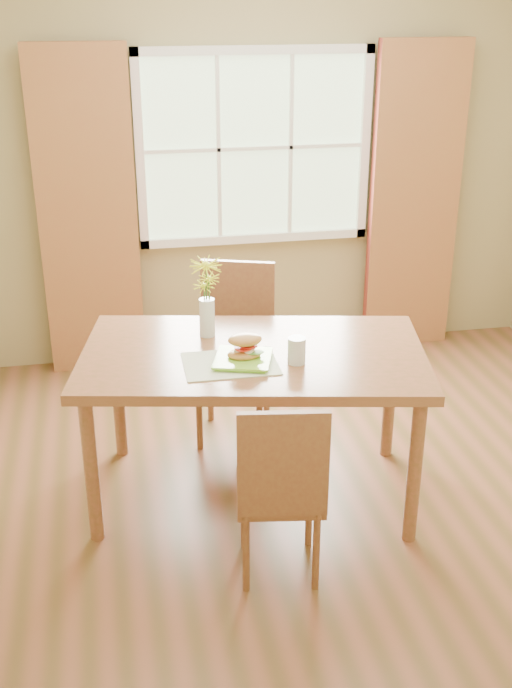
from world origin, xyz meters
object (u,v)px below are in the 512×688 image
object	(u,v)px
croissant_sandwich	(245,347)
water_glass	(297,351)
flower_vase	(206,290)
dining_table	(253,367)
chair_near	(281,485)
chair_far	(236,343)

from	to	relation	value
croissant_sandwich	water_glass	size ratio (longest dim) A/B	1.36
water_glass	flower_vase	size ratio (longest dim) A/B	0.32
dining_table	chair_near	size ratio (longest dim) A/B	2.01
chair_near	chair_far	world-z (taller)	chair_far
croissant_sandwich	water_glass	world-z (taller)	croissant_sandwich
dining_table	chair_far	world-z (taller)	chair_far
water_glass	flower_vase	distance (m)	0.59
chair_near	croissant_sandwich	size ratio (longest dim) A/B	5.20
chair_far	croissant_sandwich	bearing A→B (deg)	-77.83
croissant_sandwich	flower_vase	world-z (taller)	flower_vase
dining_table	water_glass	xyz separation A→B (m)	(0.18, -0.17, 0.15)
dining_table	chair_far	bearing A→B (deg)	98.97
dining_table	water_glass	distance (m)	0.29
chair_far	dining_table	bearing A→B (deg)	-73.82
chair_near	water_glass	bearing A→B (deg)	78.81
chair_near	flower_vase	distance (m)	1.12
chair_far	water_glass	distance (m)	0.94
water_glass	dining_table	bearing A→B (deg)	136.95
flower_vase	water_glass	bearing A→B (deg)	-47.96
chair_near	chair_far	xyz separation A→B (m)	(0.04, 1.41, 0.07)
chair_far	flower_vase	xyz separation A→B (m)	(-0.22, -0.46, 0.51)
croissant_sandwich	flower_vase	distance (m)	0.42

